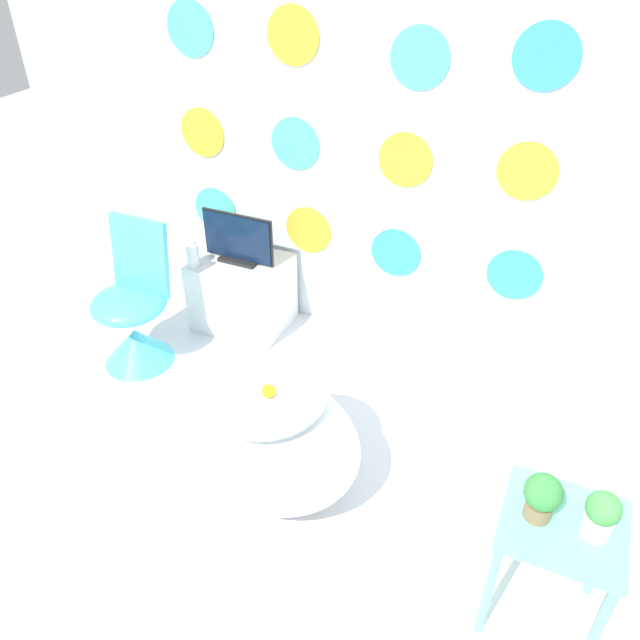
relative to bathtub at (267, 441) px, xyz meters
name	(u,v)px	position (x,y,z in m)	size (l,w,h in m)	color
ground_plane	(135,623)	(-0.16, -0.79, -0.29)	(12.00, 12.00, 0.00)	silver
wall_back_dotted	(356,117)	(-0.16, 1.36, 1.00)	(4.46, 0.05, 2.60)	white
bathtub	(267,441)	(0.00, 0.00, 0.00)	(0.84, 0.64, 0.58)	white
rubber_duck	(268,391)	(0.03, -0.02, 0.32)	(0.06, 0.06, 0.07)	yellow
chair	(134,322)	(-1.13, 0.52, -0.03)	(0.42, 0.42, 0.83)	#4CC6DB
tv_cabinet	(242,293)	(-0.76, 1.09, -0.07)	(0.54, 0.44, 0.45)	silver
tv	(238,241)	(-0.76, 1.09, 0.29)	(0.45, 0.12, 0.30)	black
vase	(193,254)	(-0.98, 0.93, 0.23)	(0.07, 0.07, 0.16)	white
side_table	(558,542)	(1.20, -0.11, 0.13)	(0.41, 0.38, 0.53)	#72D8B7
potted_plant_left	(542,496)	(1.11, -0.12, 0.34)	(0.13, 0.13, 0.18)	#8C6B4C
potted_plant_right	(601,514)	(1.30, -0.11, 0.33)	(0.11, 0.11, 0.18)	white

